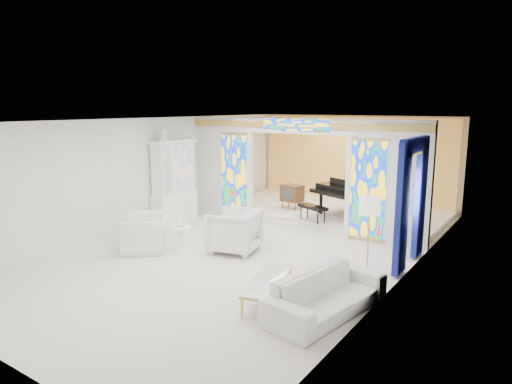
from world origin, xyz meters
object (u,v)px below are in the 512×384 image
Objects in this scene: armchair_left at (146,233)px; armchair_right at (234,231)px; sofa at (327,293)px; tv_console at (292,193)px; coffee_table at (268,281)px; grand_piano at (358,189)px; china_cabinet at (174,183)px.

armchair_left is 2.07m from armchair_right.
sofa is 3.11× the size of tv_console.
tv_console is at bearing 43.74° from sofa.
sofa is (3.15, -1.72, -0.15)m from armchair_right.
sofa reaches higher than coffee_table.
coffee_table is 6.42m from tv_console.
sofa is at bearing -47.50° from tv_console.
grand_piano is at bearing 26.88° from sofa.
armchair_right is at bearing 139.11° from coffee_table.
grand_piano reaches higher than tv_console.
tv_console is (-3.88, 5.68, 0.32)m from sofa.
coffee_table is (5.10, -2.98, -0.82)m from china_cabinet.
tv_console is at bearing 116.01° from coffee_table.
sofa is (4.95, -0.70, -0.06)m from armchair_left.
armchair_left is 5.00m from sofa.
grand_piano reaches higher than coffee_table.
armchair_left is at bearing -61.01° from china_cabinet.
sofa is at bearing -25.19° from china_cabinet.
china_cabinet is at bearing 165.99° from armchair_left.
grand_piano is at bearing 107.35° from armchair_left.
china_cabinet is 5.97m from coffee_table.
grand_piano reaches higher than armchair_left.
grand_piano is (-0.83, 6.13, 0.58)m from coffee_table.
grand_piano is at bearing 150.48° from armchair_right.
china_cabinet is 1.53× the size of coffee_table.
china_cabinet is 3.66× the size of tv_console.
armchair_left is 5.10m from tv_console.
tv_console is (1.07, 4.98, 0.26)m from armchair_left.
china_cabinet is at bearing -124.76° from armchair_right.
tv_console is (-2.81, 5.76, 0.31)m from coffee_table.
tv_console reaches higher than armchair_left.
armchair_left is at bearing -93.93° from tv_console.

